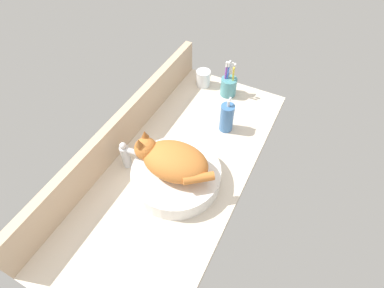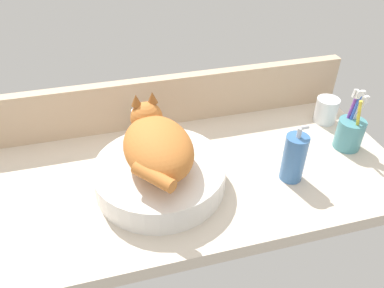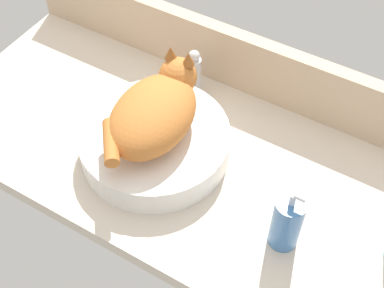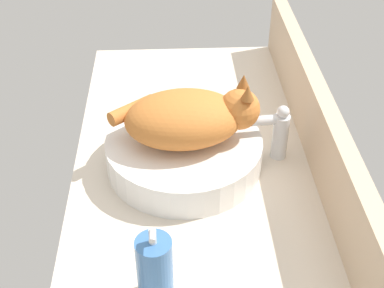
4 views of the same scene
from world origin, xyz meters
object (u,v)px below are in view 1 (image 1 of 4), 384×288
toothbrush_cup (228,86)px  water_glass (203,79)px  faucet (128,155)px  sink_basin (176,175)px  soap_dispenser (227,118)px  cat (172,160)px

toothbrush_cup → water_glass: toothbrush_cup is taller
faucet → sink_basin: bearing=-83.9°
toothbrush_cup → water_glass: size_ratio=2.26×
faucet → soap_dispenser: 45.74cm
cat → faucet: size_ratio=2.38×
sink_basin → water_glass: water_glass is taller
cat → toothbrush_cup: (58.03, 1.06, -7.81)cm
faucet → toothbrush_cup: (60.07, -18.11, -2.14)cm
faucet → soap_dispenser: soap_dispenser is taller
toothbrush_cup → faucet: bearing=163.2°
sink_basin → water_glass: bearing=15.9°
cat → faucet: bearing=96.1°
sink_basin → cat: bearing=97.3°
sink_basin → toothbrush_cup: size_ratio=1.83×
cat → soap_dispenser: size_ratio=1.91×
faucet → water_glass: 61.29cm
sink_basin → water_glass: 61.21cm
soap_dispenser → toothbrush_cup: (22.85, 8.48, -1.78)cm
cat → soap_dispenser: cat is taller
soap_dispenser → toothbrush_cup: size_ratio=0.91×
water_glass → faucet: bearing=176.5°
faucet → water_glass: bearing=-3.5°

